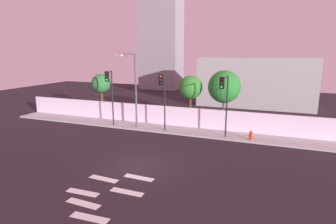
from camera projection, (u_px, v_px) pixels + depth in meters
name	position (u px, v px, depth m)	size (l,w,h in m)	color
ground_plane	(138.00, 165.00, 17.40)	(80.00, 80.00, 0.00)	black
sidewalk	(180.00, 131.00, 24.86)	(36.00, 2.40, 0.15)	#A7A7A7
perimeter_wall	(184.00, 117.00, 25.83)	(36.00, 0.18, 1.80)	silver
crosswalk_marking	(105.00, 192.00, 14.04)	(3.89, 4.75, 0.01)	silver
traffic_light_left	(110.00, 87.00, 25.18)	(0.47, 1.36, 5.17)	black
traffic_light_center	(224.00, 94.00, 21.43)	(0.47, 1.58, 5.01)	black
traffic_light_right	(163.00, 90.00, 23.26)	(0.41, 1.53, 5.07)	black
street_lamp_curbside	(133.00, 84.00, 24.77)	(0.80, 2.30, 6.72)	#4C4C51
fire_hydrant	(251.00, 135.00, 21.96)	(0.44, 0.26, 0.72)	red
roadside_tree_leftmost	(101.00, 84.00, 29.74)	(2.06, 2.06, 4.70)	brown
roadside_tree_midleft	(191.00, 88.00, 26.22)	(2.22, 2.22, 4.81)	brown
roadside_tree_midright	(224.00, 87.00, 25.06)	(2.95, 2.95, 5.37)	brown
low_building_distant	(256.00, 82.00, 36.30)	(14.38, 6.00, 6.32)	#A3A3A3
tower_on_skyline	(161.00, 12.00, 51.36)	(7.50, 5.00, 28.37)	gray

